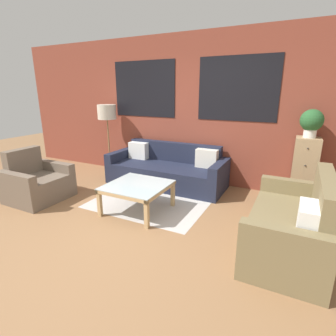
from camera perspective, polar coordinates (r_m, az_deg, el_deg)
ground_plane at (r=3.59m, az=-11.87°, el=-13.46°), size 16.00×16.00×0.00m
wall_back_brick at (r=5.24m, az=4.22°, el=12.48°), size 8.40×0.09×2.80m
rug at (r=4.54m, az=-2.65°, el=-6.47°), size 1.84×1.78×0.00m
couch_dark at (r=5.10m, az=-0.20°, el=-0.57°), size 2.27×0.88×0.78m
settee_vintage at (r=3.33m, az=25.42°, el=-11.33°), size 0.80×1.59×0.92m
armchair_corner at (r=4.93m, az=-26.59°, el=-2.98°), size 0.80×0.89×0.84m
coffee_table at (r=3.96m, az=-6.68°, el=-4.44°), size 0.87×0.87×0.43m
floor_lamp at (r=5.81m, az=-13.15°, el=11.23°), size 0.39×0.39×1.49m
drawer_cabinet at (r=4.74m, az=27.49°, el=-0.52°), size 0.36×0.38×1.07m
potted_plant at (r=4.60m, az=28.79°, el=8.84°), size 0.33×0.33×0.43m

